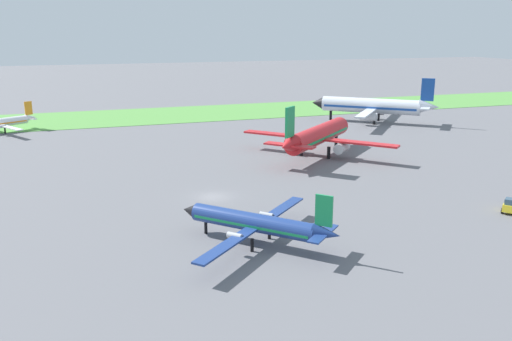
# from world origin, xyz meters

# --- Properties ---
(ground_plane) EXTENTS (600.00, 600.00, 0.00)m
(ground_plane) POSITION_xyz_m (0.00, 0.00, 0.00)
(ground_plane) COLOR slate
(grass_taxiway_strip) EXTENTS (360.00, 28.00, 0.08)m
(grass_taxiway_strip) POSITION_xyz_m (0.00, 72.97, 0.04)
(grass_taxiway_strip) COLOR #549342
(grass_taxiway_strip) RESTS_ON ground_plane
(airplane_parked_jet_far) EXTENTS (25.49, 24.79, 10.99)m
(airplane_parked_jet_far) POSITION_xyz_m (51.40, 45.43, 3.96)
(airplane_parked_jet_far) COLOR silver
(airplane_parked_jet_far) RESTS_ON ground_plane
(airplane_foreground_turboprop) EXTENTS (16.73, 15.67, 6.47)m
(airplane_foreground_turboprop) POSITION_xyz_m (0.14, -17.33, 2.37)
(airplane_foreground_turboprop) COLOR navy
(airplane_foreground_turboprop) RESTS_ON ground_plane
(airplane_midfield_jet) EXTENTS (23.47, 22.76, 10.21)m
(airplane_midfield_jet) POSITION_xyz_m (23.47, 17.36, 3.68)
(airplane_midfield_jet) COLOR red
(airplane_midfield_jet) RESTS_ON ground_plane
(pushback_tug_near_gate) EXTENTS (3.95, 3.62, 1.95)m
(pushback_tug_near_gate) POSITION_xyz_m (33.20, -18.08, 0.91)
(pushback_tug_near_gate) COLOR yellow
(pushback_tug_near_gate) RESTS_ON ground_plane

